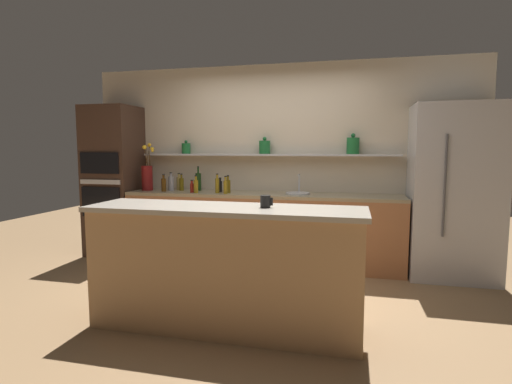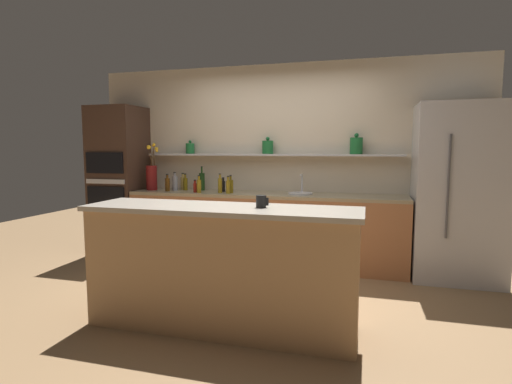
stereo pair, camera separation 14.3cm
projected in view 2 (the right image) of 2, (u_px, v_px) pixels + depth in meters
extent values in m
plane|color=olive|center=(246.00, 298.00, 4.00)|extent=(12.00, 12.00, 0.00)
cube|color=beige|center=(280.00, 163.00, 5.39)|extent=(5.20, 0.10, 2.60)
cube|color=#B7B7BC|center=(268.00, 155.00, 5.29)|extent=(3.44, 0.18, 0.02)
cylinder|color=#19602D|center=(190.00, 149.00, 5.57)|extent=(0.12, 0.12, 0.14)
sphere|color=#19602D|center=(190.00, 142.00, 5.56)|extent=(0.04, 0.04, 0.04)
cylinder|color=#19602D|center=(268.00, 147.00, 5.27)|extent=(0.15, 0.15, 0.17)
sphere|color=#19602D|center=(268.00, 139.00, 5.26)|extent=(0.05, 0.05, 0.05)
cylinder|color=#19602D|center=(356.00, 146.00, 4.96)|extent=(0.16, 0.16, 0.21)
sphere|color=#19602D|center=(357.00, 135.00, 4.95)|extent=(0.05, 0.05, 0.05)
cube|color=#99603D|center=(264.00, 230.00, 5.18)|extent=(3.54, 0.62, 0.88)
cube|color=gray|center=(264.00, 195.00, 5.13)|extent=(3.54, 0.62, 0.04)
cube|color=tan|center=(222.00, 270.00, 3.29)|extent=(2.20, 0.55, 0.98)
cube|color=#ADA393|center=(221.00, 209.00, 3.24)|extent=(2.26, 0.61, 0.04)
cube|color=#B7B7BC|center=(458.00, 193.00, 4.48)|extent=(0.95, 0.70, 1.99)
cylinder|color=#4C4C51|center=(448.00, 187.00, 4.16)|extent=(0.02, 0.02, 1.09)
cube|color=#3D281E|center=(119.00, 181.00, 5.68)|extent=(0.67, 0.62, 2.07)
cube|color=black|center=(106.00, 201.00, 5.40)|extent=(0.57, 0.02, 0.40)
cube|color=black|center=(104.00, 163.00, 5.35)|extent=(0.57, 0.02, 0.28)
cube|color=#B7B7BC|center=(105.00, 181.00, 5.37)|extent=(0.59, 0.02, 0.06)
cylinder|color=maroon|center=(152.00, 178.00, 5.51)|extent=(0.15, 0.15, 0.34)
cylinder|color=#4C3319|center=(151.00, 155.00, 5.48)|extent=(0.02, 0.03, 0.29)
sphere|color=yellow|center=(154.00, 145.00, 5.47)|extent=(0.04, 0.04, 0.04)
cylinder|color=#4C3319|center=(154.00, 158.00, 5.49)|extent=(0.02, 0.05, 0.20)
sphere|color=yellow|center=(157.00, 151.00, 5.48)|extent=(0.04, 0.04, 0.04)
cylinder|color=#4C3319|center=(152.00, 155.00, 5.52)|extent=(0.08, 0.01, 0.27)
sphere|color=yellow|center=(154.00, 145.00, 5.54)|extent=(0.04, 0.04, 0.04)
cylinder|color=#4C3319|center=(154.00, 157.00, 5.49)|extent=(0.01, 0.03, 0.23)
sphere|color=yellow|center=(157.00, 149.00, 5.48)|extent=(0.05, 0.05, 0.05)
cylinder|color=#4C3319|center=(150.00, 156.00, 5.45)|extent=(0.06, 0.02, 0.25)
sphere|color=yellow|center=(149.00, 147.00, 5.40)|extent=(0.06, 0.06, 0.06)
cylinder|color=#B7B7BC|center=(300.00, 193.00, 5.00)|extent=(0.31, 0.31, 0.02)
cylinder|color=#B7B7BC|center=(302.00, 183.00, 5.10)|extent=(0.02, 0.02, 0.22)
cylinder|color=#B7B7BC|center=(301.00, 175.00, 5.03)|extent=(0.02, 0.12, 0.02)
cylinder|color=brown|center=(231.00, 186.00, 5.15)|extent=(0.07, 0.07, 0.17)
cylinder|color=brown|center=(231.00, 178.00, 5.14)|extent=(0.03, 0.03, 0.05)
cylinder|color=black|center=(231.00, 176.00, 5.14)|extent=(0.03, 0.03, 0.01)
cylinder|color=tan|center=(183.00, 183.00, 5.57)|extent=(0.07, 0.07, 0.18)
cylinder|color=tan|center=(183.00, 175.00, 5.56)|extent=(0.03, 0.03, 0.04)
cylinder|color=black|center=(183.00, 173.00, 5.55)|extent=(0.03, 0.03, 0.01)
cylinder|color=gray|center=(175.00, 183.00, 5.46)|extent=(0.08, 0.08, 0.19)
cylinder|color=gray|center=(175.00, 175.00, 5.44)|extent=(0.03, 0.03, 0.04)
cylinder|color=black|center=(175.00, 173.00, 5.44)|extent=(0.03, 0.03, 0.01)
cylinder|color=black|center=(223.00, 186.00, 5.30)|extent=(0.05, 0.05, 0.14)
cylinder|color=black|center=(223.00, 180.00, 5.29)|extent=(0.03, 0.03, 0.04)
cylinder|color=black|center=(223.00, 178.00, 5.28)|extent=(0.03, 0.03, 0.01)
cylinder|color=maroon|center=(195.00, 188.00, 5.22)|extent=(0.05, 0.05, 0.12)
cylinder|color=maroon|center=(195.00, 182.00, 5.21)|extent=(0.03, 0.03, 0.04)
cylinder|color=black|center=(195.00, 180.00, 5.21)|extent=(0.03, 0.03, 0.01)
cylinder|color=#4C2D0C|center=(167.00, 185.00, 5.35)|extent=(0.06, 0.06, 0.18)
cylinder|color=#4C2D0C|center=(167.00, 177.00, 5.34)|extent=(0.03, 0.03, 0.04)
cylinder|color=black|center=(167.00, 174.00, 5.33)|extent=(0.03, 0.03, 0.01)
cylinder|color=olive|center=(220.00, 186.00, 5.15)|extent=(0.05, 0.05, 0.19)
cylinder|color=olive|center=(220.00, 176.00, 5.14)|extent=(0.03, 0.03, 0.05)
cylinder|color=black|center=(220.00, 174.00, 5.14)|extent=(0.03, 0.03, 0.01)
cylinder|color=brown|center=(185.00, 184.00, 5.49)|extent=(0.06, 0.06, 0.17)
cylinder|color=brown|center=(185.00, 176.00, 5.48)|extent=(0.03, 0.03, 0.05)
cylinder|color=black|center=(185.00, 174.00, 5.48)|extent=(0.03, 0.03, 0.01)
cylinder|color=olive|center=(199.00, 186.00, 5.17)|extent=(0.06, 0.06, 0.17)
cylinder|color=olive|center=(199.00, 178.00, 5.16)|extent=(0.03, 0.03, 0.05)
cylinder|color=black|center=(199.00, 176.00, 5.15)|extent=(0.03, 0.03, 0.01)
cylinder|color=olive|center=(228.00, 187.00, 5.06)|extent=(0.05, 0.05, 0.16)
cylinder|color=olive|center=(228.00, 179.00, 5.05)|extent=(0.03, 0.03, 0.05)
cylinder|color=black|center=(228.00, 176.00, 5.05)|extent=(0.03, 0.03, 0.01)
cylinder|color=#193814|center=(202.00, 182.00, 5.49)|extent=(0.08, 0.08, 0.24)
cylinder|color=#193814|center=(202.00, 170.00, 5.47)|extent=(0.02, 0.02, 0.08)
cylinder|color=black|center=(202.00, 167.00, 5.47)|extent=(0.03, 0.03, 0.01)
cylinder|color=black|center=(261.00, 201.00, 3.17)|extent=(0.08, 0.08, 0.10)
cube|color=black|center=(267.00, 202.00, 3.16)|extent=(0.02, 0.01, 0.06)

